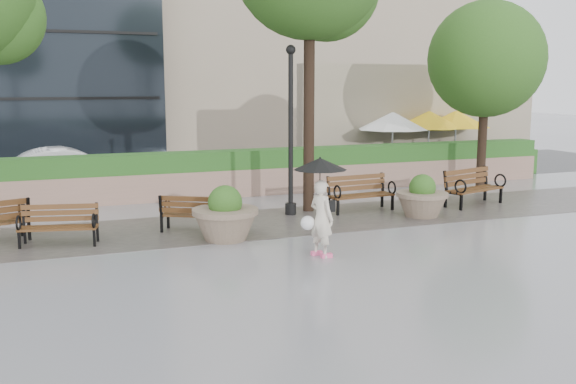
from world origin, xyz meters
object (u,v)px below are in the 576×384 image
object	(u,v)px
bench_2	(197,221)
bench_4	(473,195)
bench_3	(361,201)
car_right	(68,167)
lamppost	(291,141)
pedestrian	(321,197)
planter_right	(422,200)
planter_left	(225,219)
bench_1	(59,234)

from	to	relation	value
bench_2	bench_4	bearing A→B (deg)	-146.91
bench_3	car_right	size ratio (longest dim) A/B	0.46
lamppost	pedestrian	xyz separation A→B (m)	(-0.89, -3.90, -0.71)
planter_right	car_right	size ratio (longest dim) A/B	0.33
planter_left	lamppost	bearing A→B (deg)	41.57
bench_4	bench_3	bearing A→B (deg)	157.03
bench_1	bench_4	xyz separation A→B (m)	(10.70, 0.65, 0.05)
bench_1	planter_left	world-z (taller)	planter_left
bench_1	planter_right	distance (m)	8.56
pedestrian	bench_1	bearing A→B (deg)	36.64
bench_3	lamppost	xyz separation A→B (m)	(-1.87, 0.22, 1.59)
bench_2	planter_right	distance (m)	5.65
bench_3	lamppost	bearing A→B (deg)	168.94
bench_2	pedestrian	xyz separation A→B (m)	(1.77, -2.86, 0.90)
pedestrian	car_right	bearing A→B (deg)	-2.29
lamppost	car_right	bearing A→B (deg)	126.84
bench_3	planter_left	size ratio (longest dim) A/B	1.27
lamppost	pedestrian	size ratio (longest dim) A/B	2.23
lamppost	car_right	xyz separation A→B (m)	(-5.09, 6.79, -1.23)
planter_left	planter_right	xyz separation A→B (m)	(5.23, 0.61, -0.04)
bench_4	planter_right	xyz separation A→B (m)	(-2.15, -0.80, 0.13)
bench_4	planter_left	xyz separation A→B (m)	(-7.38, -1.41, 0.17)
lamppost	pedestrian	world-z (taller)	lamppost
bench_2	planter_right	world-z (taller)	planter_right
bench_3	car_right	xyz separation A→B (m)	(-6.96, 7.01, 0.36)
lamppost	bench_3	bearing A→B (deg)	-6.67
planter_right	car_right	world-z (taller)	car_right
car_right	lamppost	bearing A→B (deg)	-149.21
bench_1	bench_3	bearing A→B (deg)	20.75
bench_1	car_right	size ratio (longest dim) A/B	0.42
bench_1	car_right	bearing A→B (deg)	99.48
bench_1	pedestrian	size ratio (longest dim) A/B	0.86
bench_1	bench_2	bearing A→B (deg)	16.83
pedestrian	bench_4	bearing A→B (deg)	-84.86
bench_3	planter_left	distance (m)	4.50
bench_1	planter_left	xyz separation A→B (m)	(3.32, -0.76, 0.21)
planter_left	planter_right	size ratio (longest dim) A/B	1.10
bench_2	bench_3	world-z (taller)	bench_3
planter_right	bench_1	bearing A→B (deg)	179.01
lamppost	bench_2	bearing A→B (deg)	-158.64
bench_4	car_right	size ratio (longest dim) A/B	0.50
planter_left	planter_right	distance (m)	5.27
bench_2	car_right	distance (m)	8.20
planter_right	pedestrian	xyz separation A→B (m)	(-3.87, -2.52, 0.74)
planter_left	bench_4	bearing A→B (deg)	10.85
bench_2	bench_1	bearing A→B (deg)	33.60
lamppost	car_right	size ratio (longest dim) A/B	1.09
planter_left	lamppost	xyz separation A→B (m)	(2.25, 2.00, 1.41)
bench_2	bench_3	bearing A→B (deg)	-140.00
bench_1	planter_right	size ratio (longest dim) A/B	1.27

